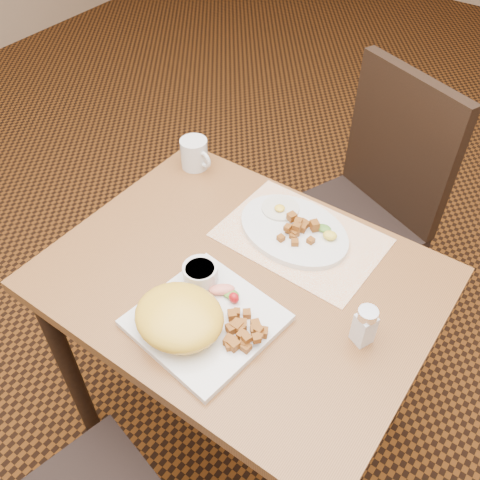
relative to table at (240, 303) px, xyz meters
name	(u,v)px	position (x,y,z in m)	size (l,w,h in m)	color
ground	(240,421)	(0.00, 0.00, -0.64)	(8.00, 8.00, 0.00)	black
table	(240,303)	(0.00, 0.00, 0.00)	(0.90, 0.70, 0.75)	brown
chair_far	(364,202)	(0.04, 0.66, -0.10)	(0.55, 0.56, 0.97)	black
placemat	(301,238)	(0.05, 0.19, 0.11)	(0.40, 0.28, 0.00)	white
plate_square	(206,320)	(0.02, -0.16, 0.12)	(0.28, 0.28, 0.02)	silver
plate_oval	(294,230)	(0.03, 0.20, 0.12)	(0.30, 0.23, 0.02)	silver
hollandaise_mound	(179,317)	(-0.01, -0.21, 0.16)	(0.20, 0.18, 0.07)	yellow
ramekin	(200,273)	(-0.06, -0.08, 0.15)	(0.08, 0.08, 0.05)	silver
garnish_sq	(227,292)	(0.02, -0.08, 0.14)	(0.09, 0.06, 0.03)	#387223
fried_egg	(280,208)	(-0.04, 0.24, 0.13)	(0.10, 0.10, 0.02)	white
garnish_ov	(327,233)	(0.11, 0.22, 0.14)	(0.07, 0.05, 0.02)	#387223
salt_shaker	(365,325)	(0.32, 0.00, 0.16)	(0.06, 0.06, 0.10)	white
coffee_mug	(195,154)	(-0.36, 0.27, 0.15)	(0.11, 0.08, 0.09)	silver
home_fries_sq	(242,332)	(0.11, -0.15, 0.14)	(0.12, 0.11, 0.03)	#985418
home_fries_ov	(298,228)	(0.04, 0.19, 0.14)	(0.10, 0.10, 0.03)	#985418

